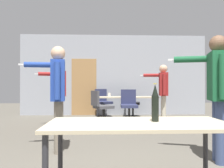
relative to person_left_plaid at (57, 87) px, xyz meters
name	(u,v)px	position (x,y,z in m)	size (l,w,h in m)	color
back_wall	(113,75)	(1.12, 4.49, 0.41)	(6.79, 0.12, 2.93)	#A3A8B2
conference_table_near	(138,130)	(1.06, -1.52, -0.39)	(1.68, 0.72, 0.72)	#C6B793
conference_table_far	(127,99)	(1.47, 3.23, -0.39)	(1.90, 0.70, 0.72)	#C6B793
person_left_plaid	(57,87)	(0.00, 0.00, 0.00)	(0.82, 0.56, 1.70)	slate
person_near_casual	(60,88)	(-0.37, 2.12, -0.04)	(0.86, 0.58, 1.66)	slate
person_right_polo	(163,88)	(2.38, 2.40, -0.04)	(0.73, 0.66, 1.64)	beige
person_far_watching	(217,85)	(2.33, -0.55, 0.04)	(0.75, 0.74, 1.77)	#3D4C75
office_chair_mid_tucked	(101,108)	(0.68, 2.58, -0.61)	(0.67, 0.63, 0.93)	black
office_chair_far_right	(103,104)	(0.74, 4.01, -0.59)	(0.63, 0.66, 0.95)	black
office_chair_far_left	(131,104)	(1.69, 3.95, -0.61)	(0.60, 0.54, 0.92)	black
office_chair_side_rolled	(129,107)	(1.47, 2.61, -0.59)	(0.52, 0.56, 0.96)	black
beer_bottle	(155,103)	(1.23, -1.47, -0.15)	(0.07, 0.07, 0.36)	black
drink_cup	(109,95)	(0.94, 3.38, -0.26)	(0.08, 0.08, 0.12)	silver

